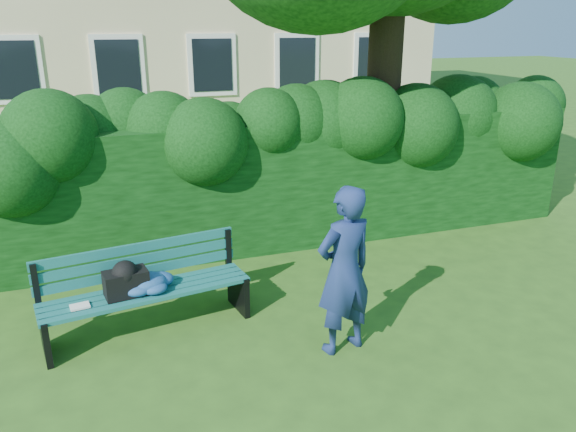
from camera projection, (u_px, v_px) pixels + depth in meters
name	position (u px, v px, depth m)	size (l,w,h in m)	color
ground	(306.00, 313.00, 6.27)	(80.00, 80.00, 0.00)	#30561B
hedge	(250.00, 185.00, 7.93)	(10.00, 1.00, 1.80)	black
park_bench	(142.00, 286.00, 5.76)	(2.17, 0.86, 0.89)	#115456
man_reading	(344.00, 271.00, 5.32)	(0.61, 0.40, 1.68)	navy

